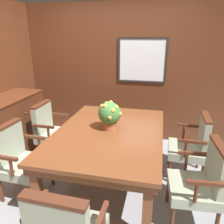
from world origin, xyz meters
TOP-DOWN VIEW (x-y plane):
  - ground_plane at (0.00, 0.00)m, footprint 14.00×14.00m
  - wall_back at (0.00, 1.58)m, footprint 7.20×0.08m
  - dining_table at (0.17, 0.06)m, footprint 1.32×1.87m
  - chair_right_near at (1.24, -0.36)m, footprint 0.52×0.59m
  - chair_left_near at (-0.85, -0.38)m, footprint 0.51×0.58m
  - chair_right_far at (1.24, 0.46)m, footprint 0.50×0.57m
  - chair_left_far at (-0.89, 0.49)m, footprint 0.49×0.57m
  - potted_plant at (0.16, 0.11)m, footprint 0.31×0.30m
  - sideboard_cabinet at (-1.49, 0.39)m, footprint 0.54×1.10m

SIDE VIEW (x-z plane):
  - ground_plane at x=0.00m, z-range 0.00..0.00m
  - chair_right_near at x=1.24m, z-range 0.03..0.95m
  - chair_left_near at x=-0.85m, z-range 0.03..0.95m
  - chair_right_far at x=1.24m, z-range 0.03..0.95m
  - chair_left_far at x=-0.89m, z-range 0.03..0.95m
  - sideboard_cabinet at x=-1.49m, z-range 0.00..1.02m
  - dining_table at x=0.17m, z-range 0.29..1.05m
  - potted_plant at x=0.16m, z-range 0.78..1.14m
  - wall_back at x=0.00m, z-range 0.00..2.45m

